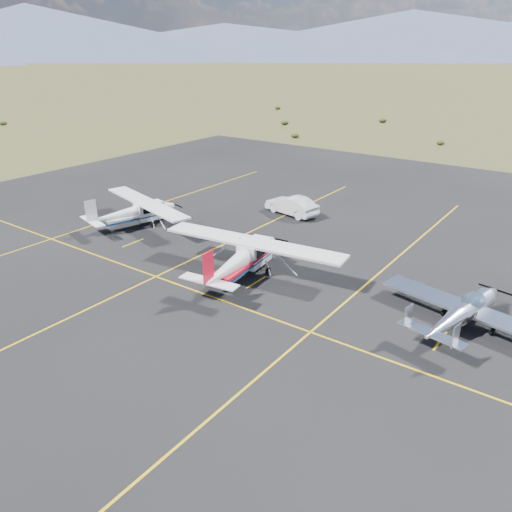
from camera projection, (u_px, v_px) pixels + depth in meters
ground at (394, 298)px, 28.29m from camera, size 1600.00×1600.00×0.00m
apron at (290, 268)px, 32.05m from camera, size 72.00×72.00×0.02m
aircraft_low_wing at (465, 311)px, 24.81m from camera, size 7.09×9.75×2.11m
aircraft_cessna at (243, 257)px, 30.17m from camera, size 7.33×12.14×3.06m
aircraft_plain at (134, 212)px, 38.76m from camera, size 7.25×10.90×2.77m
sedan at (292, 205)px, 41.73m from camera, size 2.52×5.01×1.58m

